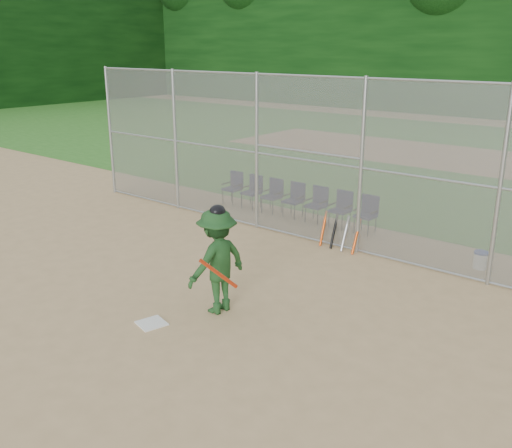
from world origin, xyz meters
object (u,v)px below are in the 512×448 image
Objects in this scene: water_cooler at (480,260)px; home_plate at (152,323)px; batter_at_plate at (217,261)px; chair_0 at (232,188)px.

home_plate is at bearing -119.83° from water_cooler.
batter_at_plate is at bearing -120.74° from water_cooler.
water_cooler is at bearing -4.56° from chair_0.
home_plate is at bearing -58.84° from chair_0.
water_cooler is at bearing 59.26° from batter_at_plate.
batter_at_plate is 5.21× the size of water_cooler.
home_plate is 7.97m from chair_0.
chair_0 is (-7.67, 0.61, 0.28)m from water_cooler.
batter_at_plate reaches higher than home_plate.
chair_0 reaches higher than home_plate.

